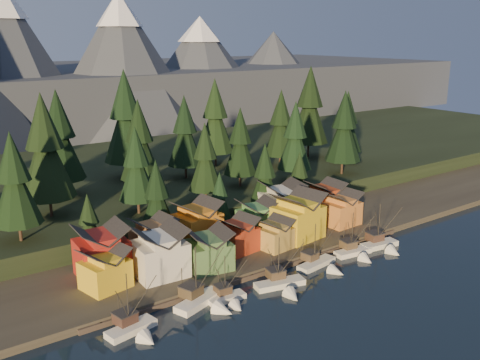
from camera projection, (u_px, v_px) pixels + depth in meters
ground at (317, 302)px, 99.18m from camera, size 500.00×500.00×0.00m
shore_strip at (203, 235)px, 130.29m from camera, size 400.00×50.00×1.50m
hillside at (119, 182)px, 168.84m from camera, size 420.00×100.00×6.00m
dock at (262, 269)px, 111.96m from camera, size 80.00×4.00×1.00m
mountain_ridge at (4, 82)px, 257.16m from camera, size 560.00×190.00×90.00m
boat_0 at (134, 321)px, 87.97m from camera, size 9.33×9.94×11.61m
boat_1 at (204, 294)px, 97.13m from camera, size 11.29×11.81×12.48m
boat_2 at (229, 293)px, 98.58m from camera, size 7.72×8.32×9.81m
boat_3 at (283, 279)px, 103.78m from camera, size 10.85×11.41×11.26m
boat_4 at (321, 259)px, 113.30m from camera, size 10.41×11.11×10.56m
boat_5 at (356, 247)px, 119.31m from camera, size 9.31×9.91×10.86m
boat_6 at (383, 239)px, 123.39m from camera, size 9.74×10.36×11.69m
house_front_0 at (105, 267)px, 100.50m from camera, size 9.35×9.02×7.95m
house_front_1 at (160, 250)px, 105.56m from camera, size 10.26×9.89×10.04m
house_front_2 at (208, 248)px, 109.11m from camera, size 9.68×9.73×8.25m
house_front_3 at (238, 234)px, 117.80m from camera, size 8.52×8.21×7.76m
house_front_4 at (274, 233)px, 119.61m from camera, size 7.45×7.91×6.83m
house_front_5 at (298, 214)px, 125.27m from camera, size 11.51×10.69×10.91m
house_front_6 at (341, 207)px, 134.57m from camera, size 8.84×8.39×8.51m
house_back_0 at (101, 250)px, 105.53m from camera, size 9.98×9.62×10.36m
house_back_1 at (154, 238)px, 113.40m from camera, size 8.65×8.75×9.10m
house_back_2 at (197, 221)px, 121.94m from camera, size 10.43×9.76×10.02m
house_back_3 at (257, 217)px, 127.72m from camera, size 9.33×8.56×8.46m
house_back_4 at (282, 202)px, 135.04m from camera, size 11.71×11.43×10.60m
house_back_5 at (325, 198)px, 140.27m from camera, size 8.93×9.03×9.40m
tree_hill_2 at (15, 182)px, 109.25m from camera, size 10.06×10.06×23.43m
tree_hill_3 at (45, 150)px, 123.40m from camera, size 12.69×12.69×29.56m
tree_hill_4 at (59, 139)px, 139.79m from camera, size 12.29×12.29×28.64m
tree_hill_5 at (137, 167)px, 126.89m from camera, size 9.19×9.19×21.40m
tree_hill_6 at (139, 143)px, 142.51m from camera, size 11.08×11.08×25.80m
tree_hill_7 at (205, 159)px, 135.56m from camera, size 8.95×8.95×20.86m
tree_hill_8 at (185, 133)px, 158.25m from camera, size 10.75×10.75×25.04m
tree_hill_9 at (240, 144)px, 149.80m from camera, size 9.73×9.73×22.66m
tree_hill_10 at (215, 119)px, 173.01m from camera, size 12.31×12.31×28.67m
tree_hill_11 at (295, 138)px, 154.75m from camera, size 10.19×10.19×23.74m
tree_hill_12 at (281, 125)px, 171.56m from camera, size 10.86×10.86×25.30m
tree_hill_13 at (344, 129)px, 163.02m from camera, size 11.13×11.13×25.94m
tree_hill_14 at (310, 108)px, 185.46m from camera, size 13.68×13.68×31.86m
tree_hill_15 at (126, 120)px, 157.10m from camera, size 13.98×13.98×32.57m
tree_hill_17 at (347, 124)px, 177.87m from camera, size 10.37×10.37×24.15m
tree_shore_0 at (89, 224)px, 112.19m from camera, size 6.32×6.32×14.72m
tree_shore_1 at (157, 198)px, 120.48m from camera, size 8.50×8.50×19.80m
tree_shore_2 at (220, 198)px, 130.85m from camera, size 6.17×6.17×14.37m
tree_shore_3 at (265, 177)px, 137.95m from camera, size 8.54×8.54×19.90m
tree_shore_4 at (299, 178)px, 145.23m from camera, size 6.99×6.99×16.28m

